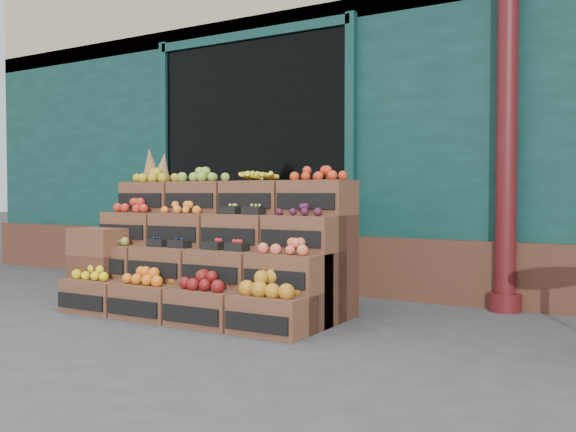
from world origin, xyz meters
The scene contains 5 objects.
ground centered at (0.00, 0.00, 0.00)m, with size 60.00×60.00×0.00m, color #434346.
shop_facade centered at (0.00, 5.11, 2.40)m, with size 12.00×6.24×4.80m.
crate_display centered at (-0.95, 0.68, 0.45)m, with size 2.38×1.20×1.47m.
spare_crates centered at (-1.97, 0.31, 0.36)m, with size 0.48×0.34×0.72m.
shopkeeper centered at (-1.67, 2.84, 0.97)m, with size 0.71×0.47×1.95m, color #1A5B1E.
Camera 1 is at (2.51, -3.70, 1.03)m, focal length 40.00 mm.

